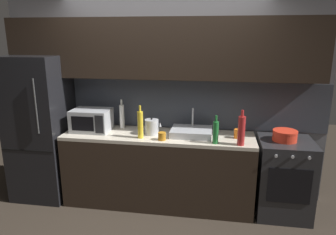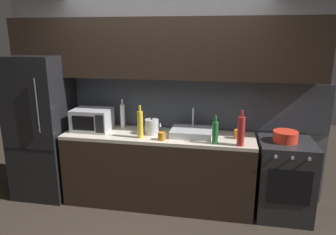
# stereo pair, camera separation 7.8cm
# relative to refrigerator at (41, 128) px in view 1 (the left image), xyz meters

# --- Properties ---
(back_wall) EXTENTS (4.02, 0.44, 2.50)m
(back_wall) POSITION_rel_refrigerator_xyz_m (1.52, 0.30, 0.64)
(back_wall) COLOR slate
(back_wall) RESTS_ON ground
(counter_run) EXTENTS (2.28, 0.60, 0.90)m
(counter_run) POSITION_rel_refrigerator_xyz_m (1.52, 0.00, -0.46)
(counter_run) COLOR black
(counter_run) RESTS_ON ground
(refrigerator) EXTENTS (0.68, 0.69, 1.82)m
(refrigerator) POSITION_rel_refrigerator_xyz_m (0.00, 0.00, 0.00)
(refrigerator) COLOR black
(refrigerator) RESTS_ON ground
(oven_range) EXTENTS (0.60, 0.62, 0.90)m
(oven_range) POSITION_rel_refrigerator_xyz_m (3.00, -0.00, -0.46)
(oven_range) COLOR #232326
(oven_range) RESTS_ON ground
(microwave) EXTENTS (0.46, 0.35, 0.27)m
(microwave) POSITION_rel_refrigerator_xyz_m (0.68, 0.02, 0.13)
(microwave) COLOR #A8AAAF
(microwave) RESTS_ON counter_run
(sink_basin) EXTENTS (0.48, 0.38, 0.30)m
(sink_basin) POSITION_rel_refrigerator_xyz_m (1.92, 0.03, 0.03)
(sink_basin) COLOR #ADAFB5
(sink_basin) RESTS_ON counter_run
(kettle) EXTENTS (0.20, 0.17, 0.21)m
(kettle) POSITION_rel_refrigerator_xyz_m (1.44, -0.00, 0.08)
(kettle) COLOR #B7BABF
(kettle) RESTS_ON counter_run
(wine_bottle_green) EXTENTS (0.06, 0.06, 0.32)m
(wine_bottle_green) POSITION_rel_refrigerator_xyz_m (2.20, -0.21, 0.12)
(wine_bottle_green) COLOR #1E6B2D
(wine_bottle_green) RESTS_ON counter_run
(wine_bottle_white) EXTENTS (0.06, 0.06, 0.37)m
(wine_bottle_white) POSITION_rel_refrigerator_xyz_m (1.02, 0.20, 0.15)
(wine_bottle_white) COLOR silver
(wine_bottle_white) RESTS_ON counter_run
(wine_bottle_yellow) EXTENTS (0.07, 0.07, 0.38)m
(wine_bottle_yellow) POSITION_rel_refrigerator_xyz_m (1.35, -0.16, 0.15)
(wine_bottle_yellow) COLOR gold
(wine_bottle_yellow) RESTS_ON counter_run
(wine_bottle_red) EXTENTS (0.08, 0.08, 0.39)m
(wine_bottle_red) POSITION_rel_refrigerator_xyz_m (2.47, -0.22, 0.16)
(wine_bottle_red) COLOR #A82323
(wine_bottle_red) RESTS_ON counter_run
(mug_orange) EXTENTS (0.08, 0.08, 0.11)m
(mug_orange) POSITION_rel_refrigerator_xyz_m (2.45, 0.01, 0.04)
(mug_orange) COLOR orange
(mug_orange) RESTS_ON counter_run
(mug_amber) EXTENTS (0.09, 0.09, 0.09)m
(mug_amber) POSITION_rel_refrigerator_xyz_m (1.60, -0.20, 0.04)
(mug_amber) COLOR #B27019
(mug_amber) RESTS_ON counter_run
(cooking_pot) EXTENTS (0.27, 0.27, 0.12)m
(cooking_pot) POSITION_rel_refrigerator_xyz_m (2.97, 0.00, 0.05)
(cooking_pot) COLOR red
(cooking_pot) RESTS_ON oven_range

